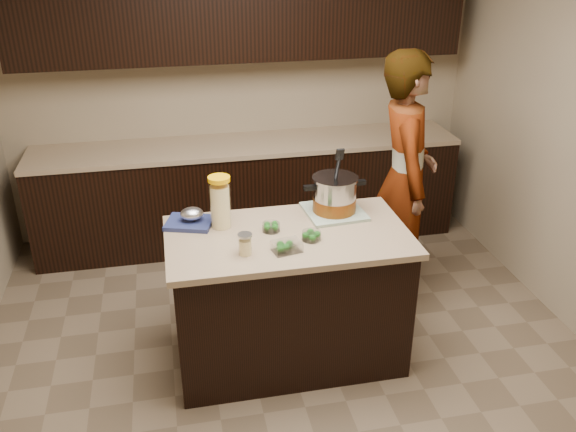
% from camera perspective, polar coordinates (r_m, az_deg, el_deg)
% --- Properties ---
extents(ground_plane, '(4.00, 4.00, 0.00)m').
position_cam_1_polar(ground_plane, '(4.14, -0.00, -12.79)').
color(ground_plane, brown).
rests_on(ground_plane, ground).
extents(room_shell, '(4.04, 4.04, 2.72)m').
position_cam_1_polar(room_shell, '(3.35, -0.00, 10.75)').
color(room_shell, tan).
rests_on(room_shell, ground).
extents(back_cabinets, '(3.60, 0.63, 2.33)m').
position_cam_1_polar(back_cabinets, '(5.22, -3.93, 7.42)').
color(back_cabinets, black).
rests_on(back_cabinets, ground).
extents(island, '(1.46, 0.81, 0.90)m').
position_cam_1_polar(island, '(3.88, -0.00, -7.57)').
color(island, black).
rests_on(island, ground).
extents(dish_towel, '(0.39, 0.39, 0.02)m').
position_cam_1_polar(dish_towel, '(3.92, 4.32, 0.42)').
color(dish_towel, '#507759').
rests_on(dish_towel, island).
extents(stock_pot, '(0.41, 0.31, 0.41)m').
position_cam_1_polar(stock_pot, '(3.87, 4.38, 1.84)').
color(stock_pot, '#B7B7BC').
rests_on(stock_pot, dish_towel).
extents(lemonade_pitcher, '(0.14, 0.14, 0.32)m').
position_cam_1_polar(lemonade_pitcher, '(3.69, -6.36, 1.11)').
color(lemonade_pitcher, '#F1DC93').
rests_on(lemonade_pitcher, island).
extents(mason_jar, '(0.10, 0.10, 0.13)m').
position_cam_1_polar(mason_jar, '(3.41, -4.03, -2.70)').
color(mason_jar, '#F1DC93').
rests_on(mason_jar, island).
extents(broccoli_tub_left, '(0.14, 0.14, 0.05)m').
position_cam_1_polar(broccoli_tub_left, '(3.67, -1.60, -1.08)').
color(broccoli_tub_left, silver).
rests_on(broccoli_tub_left, island).
extents(broccoli_tub_right, '(0.15, 0.15, 0.05)m').
position_cam_1_polar(broccoli_tub_right, '(3.57, 2.20, -1.89)').
color(broccoli_tub_right, silver).
rests_on(broccoli_tub_right, island).
extents(broccoli_tub_rect, '(0.18, 0.15, 0.06)m').
position_cam_1_polar(broccoli_tub_rect, '(3.45, -0.13, -2.91)').
color(broccoli_tub_rect, silver).
rests_on(broccoli_tub_rect, island).
extents(blue_tray, '(0.33, 0.30, 0.11)m').
position_cam_1_polar(blue_tray, '(3.79, -9.11, -0.31)').
color(blue_tray, navy).
rests_on(blue_tray, island).
extents(person, '(0.58, 0.75, 1.84)m').
position_cam_1_polar(person, '(4.44, 10.84, 3.39)').
color(person, gray).
rests_on(person, ground).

